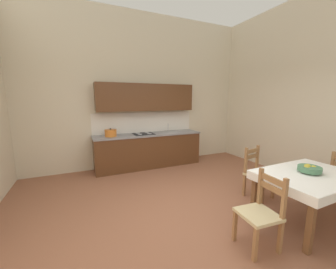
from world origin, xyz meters
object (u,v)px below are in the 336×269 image
(dining_table, at_px, (309,182))
(fruit_bowl, at_px, (309,169))
(dining_chair_tv_side, at_px, (261,213))
(dining_chair_kitchen_side, at_px, (257,173))
(kitchen_cabinetry, at_px, (148,135))

(dining_table, bearing_deg, fruit_bowl, 66.31)
(dining_chair_tv_side, relative_size, fruit_bowl, 3.10)
(dining_chair_kitchen_side, height_order, fruit_bowl, dining_chair_kitchen_side)
(dining_table, xyz_separation_m, dining_chair_kitchen_side, (0.00, 0.90, -0.19))
(dining_table, bearing_deg, dining_chair_kitchen_side, 89.95)
(dining_table, bearing_deg, dining_chair_tv_side, -175.47)
(dining_chair_kitchen_side, xyz_separation_m, fruit_bowl, (0.01, -0.87, 0.37))
(kitchen_cabinetry, distance_m, dining_chair_tv_side, 3.53)
(dining_chair_tv_side, distance_m, fruit_bowl, 1.11)
(kitchen_cabinetry, bearing_deg, dining_table, -69.44)
(dining_chair_tv_side, relative_size, dining_chair_kitchen_side, 1.00)
(dining_table, xyz_separation_m, dining_chair_tv_side, (-1.03, -0.08, -0.19))
(dining_chair_tv_side, bearing_deg, fruit_bowl, 5.88)
(kitchen_cabinetry, xyz_separation_m, dining_chair_kitchen_side, (1.28, -2.51, -0.41))
(kitchen_cabinetry, bearing_deg, fruit_bowl, -69.13)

